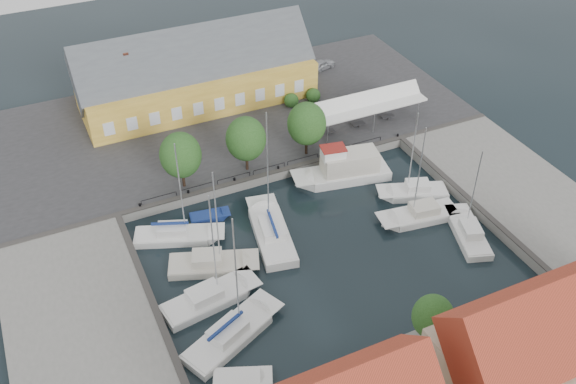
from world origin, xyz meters
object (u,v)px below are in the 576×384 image
at_px(tent_canopy, 367,105).
at_px(car_silver, 322,65).
at_px(warehouse, 191,76).
at_px(east_boat_c, 468,234).
at_px(west_boat_b, 211,265).
at_px(east_boat_a, 414,193).
at_px(car_red, 185,149).
at_px(west_boat_c, 209,300).
at_px(center_sailboat, 271,234).
at_px(west_boat_d, 232,335).
at_px(west_boat_a, 177,237).
at_px(launch_sw, 242,380).
at_px(east_boat_b, 420,216).
at_px(launch_nw, 209,217).
at_px(trawler, 345,171).

bearing_deg(tent_canopy, car_silver, 82.83).
xyz_separation_m(warehouse, east_boat_c, (16.10, -34.16, -4.17)).
bearing_deg(west_boat_b, east_boat_a, 3.09).
bearing_deg(car_red, west_boat_c, -99.51).
bearing_deg(center_sailboat, car_red, 102.95).
bearing_deg(west_boat_b, west_boat_d, -98.43).
height_order(west_boat_a, launch_sw, west_boat_a).
xyz_separation_m(east_boat_b, west_boat_c, (-22.64, -1.70, 0.00)).
xyz_separation_m(launch_sw, launch_nw, (4.17, 19.09, -0.00)).
height_order(west_boat_b, launch_nw, west_boat_b).
xyz_separation_m(east_boat_b, west_boat_a, (-22.70, 7.23, 0.01)).
bearing_deg(west_boat_d, tent_canopy, 41.18).
bearing_deg(warehouse, launch_nw, -104.43).
height_order(car_silver, trawler, trawler).
distance_m(east_boat_b, west_boat_a, 23.82).
distance_m(car_red, east_boat_a, 25.13).
distance_m(trawler, launch_sw, 27.39).
xyz_separation_m(center_sailboat, west_boat_d, (-7.84, -9.84, -0.09)).
distance_m(west_boat_a, west_boat_c, 8.93).
xyz_separation_m(tent_canopy, center_sailboat, (-17.56, -12.38, -3.32)).
height_order(east_boat_c, west_boat_a, west_boat_a).
bearing_deg(east_boat_a, west_boat_c, -168.11).
distance_m(west_boat_a, west_boat_d, 13.34).
xyz_separation_m(west_boat_a, launch_nw, (3.79, 1.60, -0.18)).
height_order(car_silver, east_boat_c, east_boat_c).
bearing_deg(trawler, launch_sw, -135.42).
distance_m(tent_canopy, west_boat_b, 28.12).
distance_m(east_boat_a, west_boat_b, 22.61).
xyz_separation_m(west_boat_a, west_boat_b, (1.65, -5.05, -0.01)).
bearing_deg(launch_sw, west_boat_b, 80.73).
height_order(warehouse, west_boat_a, west_boat_a).
bearing_deg(west_boat_d, west_boat_b, 81.57).
bearing_deg(west_boat_a, west_boat_c, -89.62).
bearing_deg(east_boat_a, warehouse, 119.44).
bearing_deg(west_boat_a, warehouse, 67.91).
bearing_deg(west_boat_c, tent_canopy, 34.65).
height_order(east_boat_b, west_boat_d, west_boat_d).
bearing_deg(trawler, west_boat_b, -158.78).
xyz_separation_m(east_boat_a, west_boat_b, (-22.58, -1.22, -0.00)).
height_order(west_boat_d, launch_sw, west_boat_d).
height_order(tent_canopy, east_boat_a, east_boat_a).
xyz_separation_m(east_boat_c, launch_nw, (-21.54, 13.02, -0.17)).
bearing_deg(trawler, west_boat_d, -141.14).
bearing_deg(tent_canopy, west_boat_c, -145.35).
height_order(trawler, west_boat_a, west_boat_a).
bearing_deg(launch_sw, west_boat_d, 79.06).
height_order(warehouse, east_boat_a, warehouse).
distance_m(car_red, center_sailboat, 15.88).
bearing_deg(center_sailboat, west_boat_a, 157.07).
bearing_deg(car_silver, west_boat_d, 126.81).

